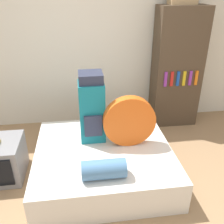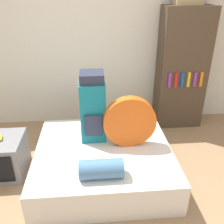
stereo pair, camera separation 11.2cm
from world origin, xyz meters
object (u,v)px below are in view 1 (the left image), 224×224
object	(u,v)px
sleeping_roll	(104,169)
bookshelf	(177,69)
tent_bag	(129,121)
backpack	(92,108)

from	to	relation	value
sleeping_roll	bookshelf	bearing A→B (deg)	51.71
tent_bag	sleeping_roll	world-z (taller)	tent_bag
tent_bag	sleeping_roll	bearing A→B (deg)	-123.00
backpack	bookshelf	distance (m)	1.62
backpack	bookshelf	bearing A→B (deg)	34.16
sleeping_roll	backpack	bearing A→B (deg)	94.50
tent_bag	bookshelf	size ratio (longest dim) A/B	0.33
backpack	sleeping_roll	xyz separation A→B (m)	(0.06, -0.72, -0.30)
backpack	bookshelf	xyz separation A→B (m)	(1.34, 0.91, 0.13)
backpack	sleeping_roll	bearing A→B (deg)	-85.50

